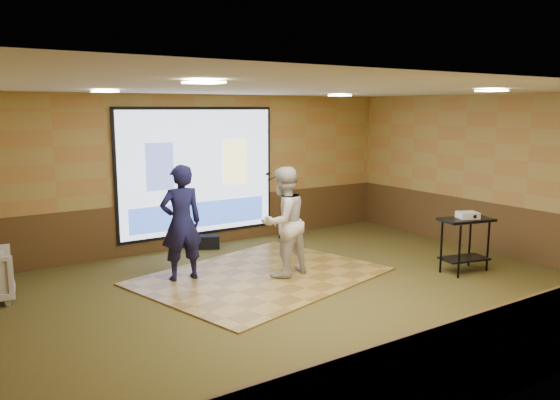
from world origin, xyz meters
TOP-DOWN VIEW (x-y plane):
  - ground at (0.00, 0.00)m, footprint 9.00×9.00m
  - room_shell at (0.00, 0.00)m, footprint 9.04×7.04m
  - wainscot_back at (0.00, 3.48)m, footprint 9.00×0.04m
  - wainscot_front at (0.00, -3.48)m, footprint 9.00×0.04m
  - wainscot_right at (4.48, 0.00)m, footprint 0.04×7.00m
  - projector_screen at (0.00, 3.44)m, footprint 3.32×0.06m
  - downlight_nw at (-2.20, 1.80)m, footprint 0.32×0.32m
  - downlight_ne at (2.20, 1.80)m, footprint 0.32×0.32m
  - downlight_sw at (-2.20, -1.50)m, footprint 0.32×0.32m
  - downlight_se at (2.20, -1.50)m, footprint 0.32×0.32m
  - dance_floor at (-0.04, 1.02)m, footprint 4.30×3.67m
  - player_left at (-1.19, 1.54)m, footprint 0.71×0.50m
  - player_right at (0.27, 0.83)m, footprint 0.98×0.83m
  - av_table at (2.98, -0.61)m, footprint 0.87×0.46m
  - projector at (2.99, -0.62)m, footprint 0.40×0.37m
  - mic_stand at (1.76, 3.12)m, footprint 0.56×0.23m
  - duffel_bag at (0.06, 3.17)m, footprint 0.49×0.42m

SIDE VIEW (x-z plane):
  - ground at x=0.00m, z-range 0.00..0.00m
  - dance_floor at x=-0.04m, z-range 0.00..0.03m
  - duffel_bag at x=0.06m, z-range 0.00..0.26m
  - wainscot_back at x=0.00m, z-range 0.00..0.95m
  - wainscot_front at x=0.00m, z-range 0.00..0.95m
  - wainscot_right at x=4.48m, z-range 0.00..0.95m
  - mic_stand at x=1.76m, z-range -0.23..1.21m
  - av_table at x=2.98m, z-range 0.18..1.10m
  - player_right at x=0.27m, z-range 0.03..1.81m
  - player_left at x=-1.19m, z-range 0.03..1.87m
  - projector at x=2.99m, z-range 0.92..1.03m
  - projector_screen at x=0.00m, z-range 0.21..2.73m
  - room_shell at x=0.00m, z-range 0.58..3.60m
  - downlight_nw at x=-2.20m, z-range 2.96..2.98m
  - downlight_ne at x=2.20m, z-range 2.96..2.98m
  - downlight_sw at x=-2.20m, z-range 2.96..2.98m
  - downlight_se at x=2.20m, z-range 2.96..2.98m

